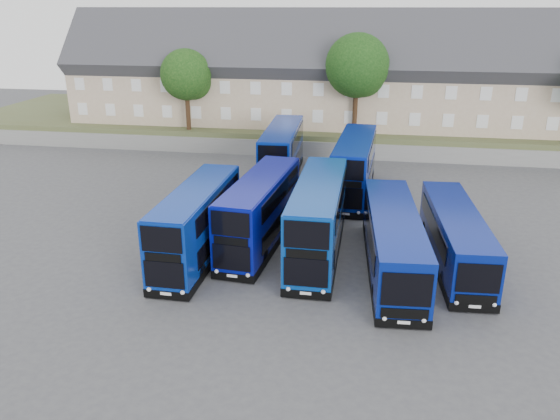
{
  "coord_description": "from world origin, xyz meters",
  "views": [
    {
      "loc": [
        3.43,
        -25.49,
        13.42
      ],
      "look_at": [
        -1.46,
        3.87,
        2.2
      ],
      "focal_mm": 35.0,
      "sensor_mm": 36.0,
      "label": 1
    }
  ],
  "objects_px": {
    "dd_front_mid": "(260,213)",
    "coach_east_a": "(393,243)",
    "dd_front_left": "(197,225)",
    "tree_west": "(188,77)",
    "tree_mid": "(359,68)"
  },
  "relations": [
    {
      "from": "dd_front_mid",
      "to": "coach_east_a",
      "type": "xyz_separation_m",
      "value": [
        7.62,
        -2.17,
        -0.4
      ]
    },
    {
      "from": "dd_front_left",
      "to": "tree_west",
      "type": "distance_m",
      "value": 25.54
    },
    {
      "from": "coach_east_a",
      "to": "dd_front_left",
      "type": "bearing_deg",
      "value": 177.01
    },
    {
      "from": "dd_front_left",
      "to": "tree_mid",
      "type": "distance_m",
      "value": 26.14
    },
    {
      "from": "tree_west",
      "to": "tree_mid",
      "type": "distance_m",
      "value": 16.04
    },
    {
      "from": "coach_east_a",
      "to": "tree_mid",
      "type": "height_order",
      "value": "tree_mid"
    },
    {
      "from": "tree_mid",
      "to": "tree_west",
      "type": "bearing_deg",
      "value": -178.21
    },
    {
      "from": "tree_west",
      "to": "dd_front_mid",
      "type": "bearing_deg",
      "value": -62.23
    },
    {
      "from": "dd_front_mid",
      "to": "coach_east_a",
      "type": "height_order",
      "value": "dd_front_mid"
    },
    {
      "from": "dd_front_mid",
      "to": "coach_east_a",
      "type": "relative_size",
      "value": 0.86
    },
    {
      "from": "tree_mid",
      "to": "dd_front_left",
      "type": "bearing_deg",
      "value": -108.01
    },
    {
      "from": "coach_east_a",
      "to": "tree_west",
      "type": "bearing_deg",
      "value": 124.86
    },
    {
      "from": "dd_front_left",
      "to": "tree_mid",
      "type": "relative_size",
      "value": 1.11
    },
    {
      "from": "dd_front_left",
      "to": "dd_front_mid",
      "type": "bearing_deg",
      "value": 38.02
    },
    {
      "from": "dd_front_left",
      "to": "dd_front_mid",
      "type": "distance_m",
      "value": 3.88
    }
  ]
}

